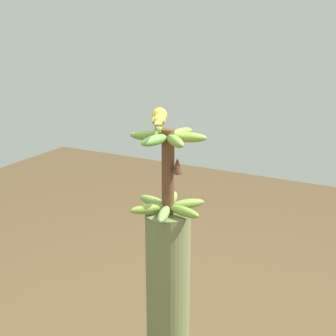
# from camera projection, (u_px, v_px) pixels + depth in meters

# --- Properties ---
(banana_tree) EXTENTS (0.19, 0.19, 1.12)m
(banana_tree) POSITION_uv_depth(u_px,v_px,m) (168.00, 327.00, 2.08)
(banana_tree) COLOR olive
(banana_tree) RESTS_ON ground
(banana_bunch) EXTENTS (0.32, 0.32, 0.36)m
(banana_bunch) POSITION_uv_depth(u_px,v_px,m) (168.00, 172.00, 1.86)
(banana_bunch) COLOR brown
(banana_bunch) RESTS_ON banana_tree
(perched_bird) EXTENTS (0.20, 0.11, 0.08)m
(perched_bird) POSITION_uv_depth(u_px,v_px,m) (160.00, 118.00, 1.79)
(perched_bird) COLOR #C68933
(perched_bird) RESTS_ON banana_bunch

